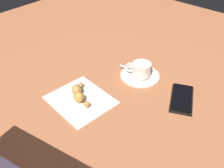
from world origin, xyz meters
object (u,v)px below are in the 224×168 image
(napkin, at_px, (81,100))
(espresso_cup, at_px, (141,69))
(saucer, at_px, (140,75))
(sugar_packet, at_px, (144,68))
(teaspoon, at_px, (140,73))
(croissant, at_px, (79,93))
(cell_phone, at_px, (182,98))

(napkin, bearing_deg, espresso_cup, 163.53)
(saucer, xyz_separation_m, sugar_packet, (-0.04, -0.01, 0.01))
(teaspoon, relative_size, napkin, 0.68)
(napkin, bearing_deg, croissant, -106.48)
(saucer, distance_m, cell_phone, 0.18)
(espresso_cup, height_order, teaspoon, espresso_cup)
(napkin, relative_size, croissant, 1.80)
(sugar_packet, bearing_deg, espresso_cup, 72.77)
(saucer, height_order, teaspoon, teaspoon)
(espresso_cup, height_order, croissant, espresso_cup)
(teaspoon, height_order, cell_phone, teaspoon)
(teaspoon, relative_size, cell_phone, 0.82)
(croissant, bearing_deg, napkin, 73.52)
(croissant, bearing_deg, espresso_cup, 160.97)
(napkin, xyz_separation_m, cell_phone, (-0.22, 0.24, 0.00))
(teaspoon, xyz_separation_m, croissant, (0.23, -0.07, 0.01))
(teaspoon, xyz_separation_m, cell_phone, (0.02, 0.18, -0.01))
(saucer, height_order, croissant, croissant)
(sugar_packet, distance_m, croissant, 0.27)
(espresso_cup, relative_size, cell_phone, 0.55)
(teaspoon, height_order, sugar_packet, teaspoon)
(saucer, bearing_deg, teaspoon, -138.54)
(saucer, height_order, cell_phone, cell_phone)
(espresso_cup, height_order, cell_phone, espresso_cup)
(teaspoon, distance_m, napkin, 0.24)
(saucer, relative_size, espresso_cup, 1.60)
(sugar_packet, relative_size, napkin, 0.30)
(espresso_cup, relative_size, croissant, 0.82)
(espresso_cup, bearing_deg, croissant, -19.03)
(espresso_cup, height_order, napkin, espresso_cup)
(napkin, bearing_deg, sugar_packet, 168.52)
(saucer, bearing_deg, cell_phone, 85.47)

